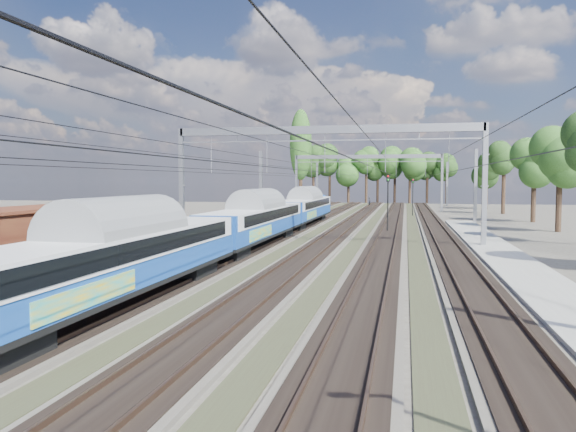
% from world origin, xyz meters
% --- Properties ---
extents(ground, '(220.00, 220.00, 0.00)m').
position_xyz_m(ground, '(0.00, 0.00, 0.00)').
color(ground, '#47423A').
rests_on(ground, ground).
extents(track_bed, '(21.00, 130.00, 0.34)m').
position_xyz_m(track_bed, '(-0.00, 45.00, 0.10)').
color(track_bed, '#47423A').
rests_on(track_bed, ground).
extents(platform, '(3.00, 70.00, 0.30)m').
position_xyz_m(platform, '(12.00, 20.00, 0.15)').
color(platform, gray).
rests_on(platform, ground).
extents(catenary, '(25.65, 130.00, 9.00)m').
position_xyz_m(catenary, '(0.33, 52.69, 6.40)').
color(catenary, gray).
rests_on(catenary, ground).
extents(tree_belt, '(39.75, 99.95, 12.22)m').
position_xyz_m(tree_belt, '(5.43, 96.68, 8.07)').
color(tree_belt, black).
rests_on(tree_belt, ground).
extents(poplar, '(4.40, 4.40, 19.04)m').
position_xyz_m(poplar, '(-14.50, 98.00, 11.89)').
color(poplar, black).
rests_on(poplar, ground).
extents(emu_train, '(2.84, 60.21, 4.16)m').
position_xyz_m(emu_train, '(-4.50, 26.76, 2.45)').
color(emu_train, black).
rests_on(emu_train, ground).
extents(freight_boxcar, '(2.93, 14.14, 3.65)m').
position_xyz_m(freight_boxcar, '(-9.00, 10.63, 2.22)').
color(freight_boxcar, black).
rests_on(freight_boxcar, ground).
extents(worker, '(0.45, 0.66, 1.76)m').
position_xyz_m(worker, '(-0.66, 95.05, 0.88)').
color(worker, black).
rests_on(worker, ground).
extents(signal_near, '(0.34, 0.31, 5.44)m').
position_xyz_m(signal_near, '(4.37, 41.23, 3.44)').
color(signal_near, black).
rests_on(signal_near, ground).
extents(signal_far, '(0.37, 0.34, 5.15)m').
position_xyz_m(signal_far, '(6.98, 67.36, 3.26)').
color(signal_far, black).
rests_on(signal_far, ground).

